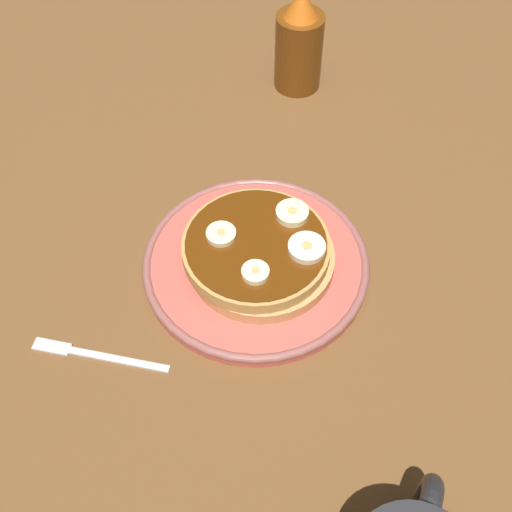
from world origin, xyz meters
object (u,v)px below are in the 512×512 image
object	(u,v)px
plate	(256,263)
banana_slice_3	(221,235)
banana_slice_1	(307,248)
fork	(92,354)
banana_slice_0	(255,273)
pancake_stack	(261,250)
syrup_bottle	(299,45)
banana_slice_2	(292,213)

from	to	relation	value
plate	banana_slice_3	size ratio (longest dim) A/B	7.72
banana_slice_3	banana_slice_1	bearing A→B (deg)	-78.78
plate	fork	bearing A→B (deg)	146.54
plate	banana_slice_0	world-z (taller)	banana_slice_0
plate	pancake_stack	size ratio (longest dim) A/B	1.52
syrup_bottle	banana_slice_3	bearing A→B (deg)	-173.60
pancake_stack	syrup_bottle	distance (cm)	29.70
syrup_bottle	fork	bearing A→B (deg)	175.88
pancake_stack	banana_slice_0	bearing A→B (deg)	-164.16
plate	fork	distance (cm)	17.94
pancake_stack	syrup_bottle	size ratio (longest dim) A/B	1.13
plate	banana_slice_0	size ratio (longest dim) A/B	8.66
pancake_stack	fork	size ratio (longest dim) A/B	1.14
banana_slice_1	syrup_bottle	size ratio (longest dim) A/B	0.28
banana_slice_2	banana_slice_1	bearing A→B (deg)	-141.11
banana_slice_0	banana_slice_3	bearing A→B (deg)	59.03
plate	banana_slice_3	xyz separation A→B (cm)	(-0.60, 3.39, 3.59)
plate	banana_slice_0	xyz separation A→B (cm)	(-3.49, -1.42, 3.61)
banana_slice_2	fork	size ratio (longest dim) A/B	0.25
plate	banana_slice_2	xyz separation A→B (cm)	(4.52, -1.94, 3.67)
pancake_stack	syrup_bottle	bearing A→B (deg)	13.80
banana_slice_0	banana_slice_3	size ratio (longest dim) A/B	0.89
banana_slice_1	banana_slice_2	bearing A→B (deg)	38.89
syrup_bottle	banana_slice_2	bearing A→B (deg)	-160.56
banana_slice_1	fork	distance (cm)	22.08
banana_slice_1	fork	world-z (taller)	banana_slice_1
pancake_stack	banana_slice_0	world-z (taller)	banana_slice_0
fork	syrup_bottle	size ratio (longest dim) A/B	0.99
plate	banana_slice_2	distance (cm)	6.13
pancake_stack	banana_slice_1	bearing A→B (deg)	-81.70
pancake_stack	banana_slice_2	size ratio (longest dim) A/B	4.53
pancake_stack	fork	world-z (taller)	pancake_stack
banana_slice_2	pancake_stack	bearing A→B (deg)	158.72
pancake_stack	banana_slice_1	distance (cm)	4.81
pancake_stack	banana_slice_2	distance (cm)	4.78
plate	syrup_bottle	distance (cm)	30.24
banana_slice_1	banana_slice_2	size ratio (longest dim) A/B	1.10
banana_slice_0	syrup_bottle	world-z (taller)	syrup_bottle
banana_slice_3	fork	bearing A→B (deg)	155.67
plate	banana_slice_1	world-z (taller)	banana_slice_1
banana_slice_0	syrup_bottle	xyz separation A→B (cm)	(32.54, 8.14, 1.37)
banana_slice_1	fork	bearing A→B (deg)	137.49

